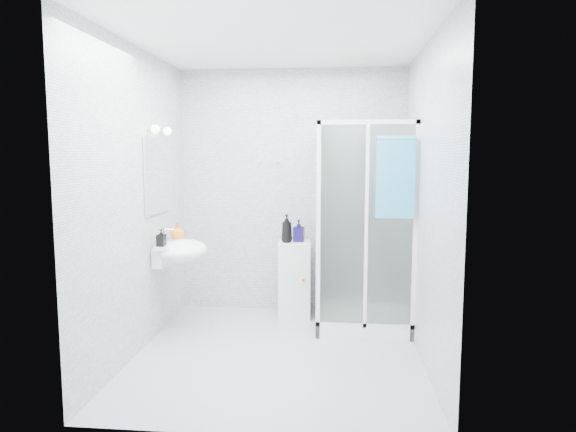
# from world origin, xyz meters

# --- Properties ---
(room) EXTENTS (2.40, 2.60, 2.60)m
(room) POSITION_xyz_m (0.00, 0.00, 1.30)
(room) COLOR silver
(room) RESTS_ON ground
(shower_enclosure) EXTENTS (0.90, 0.95, 2.00)m
(shower_enclosure) POSITION_xyz_m (0.67, 0.77, 0.45)
(shower_enclosure) COLOR white
(shower_enclosure) RESTS_ON ground
(wall_basin) EXTENTS (0.46, 0.56, 0.35)m
(wall_basin) POSITION_xyz_m (-0.99, 0.45, 0.80)
(wall_basin) COLOR white
(wall_basin) RESTS_ON ground
(mirror) EXTENTS (0.02, 0.60, 0.70)m
(mirror) POSITION_xyz_m (-1.19, 0.45, 1.50)
(mirror) COLOR white
(mirror) RESTS_ON room
(vanity_lights) EXTENTS (0.10, 0.40, 0.08)m
(vanity_lights) POSITION_xyz_m (-1.14, 0.45, 1.92)
(vanity_lights) COLOR silver
(vanity_lights) RESTS_ON room
(wall_hooks) EXTENTS (0.23, 0.06, 0.03)m
(wall_hooks) POSITION_xyz_m (-0.25, 1.26, 1.62)
(wall_hooks) COLOR silver
(wall_hooks) RESTS_ON room
(storage_cabinet) EXTENTS (0.35, 0.37, 0.80)m
(storage_cabinet) POSITION_xyz_m (0.05, 1.04, 0.40)
(storage_cabinet) COLOR white
(storage_cabinet) RESTS_ON ground
(hand_towel) EXTENTS (0.34, 0.05, 0.72)m
(hand_towel) POSITION_xyz_m (0.99, 0.37, 1.52)
(hand_towel) COLOR #3395C3
(hand_towel) RESTS_ON shower_enclosure
(shampoo_bottle_a) EXTENTS (0.14, 0.14, 0.29)m
(shampoo_bottle_a) POSITION_xyz_m (-0.03, 1.01, 0.94)
(shampoo_bottle_a) COLOR black
(shampoo_bottle_a) RESTS_ON storage_cabinet
(shampoo_bottle_b) EXTENTS (0.12, 0.12, 0.23)m
(shampoo_bottle_b) POSITION_xyz_m (0.09, 1.06, 0.91)
(shampoo_bottle_b) COLOR #120B45
(shampoo_bottle_b) RESTS_ON storage_cabinet
(soap_dispenser_orange) EXTENTS (0.16, 0.16, 0.18)m
(soap_dispenser_orange) POSITION_xyz_m (-1.05, 0.61, 0.95)
(soap_dispenser_orange) COLOR orange
(soap_dispenser_orange) RESTS_ON wall_basin
(soap_dispenser_black) EXTENTS (0.08, 0.08, 0.16)m
(soap_dispenser_black) POSITION_xyz_m (-1.11, 0.30, 0.94)
(soap_dispenser_black) COLOR black
(soap_dispenser_black) RESTS_ON wall_basin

